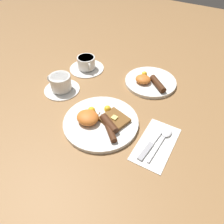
# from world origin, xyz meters

# --- Properties ---
(ground_plane) EXTENTS (3.00, 3.00, 0.00)m
(ground_plane) POSITION_xyz_m (0.00, 0.00, 0.00)
(ground_plane) COLOR olive
(breakfast_plate_near) EXTENTS (0.28, 0.28, 0.05)m
(breakfast_plate_near) POSITION_xyz_m (-0.00, -0.00, 0.01)
(breakfast_plate_near) COLOR white
(breakfast_plate_near) RESTS_ON ground_plane
(breakfast_plate_far) EXTENTS (0.23, 0.23, 0.05)m
(breakfast_plate_far) POSITION_xyz_m (0.06, 0.32, 0.01)
(breakfast_plate_far) COLOR white
(breakfast_plate_far) RESTS_ON ground_plane
(teacup_near) EXTENTS (0.16, 0.16, 0.07)m
(teacup_near) POSITION_xyz_m (-0.26, 0.08, 0.03)
(teacup_near) COLOR white
(teacup_near) RESTS_ON ground_plane
(teacup_far) EXTENTS (0.17, 0.17, 0.06)m
(teacup_far) POSITION_xyz_m (-0.26, 0.28, 0.03)
(teacup_far) COLOR white
(teacup_far) RESTS_ON ground_plane
(napkin) EXTENTS (0.12, 0.21, 0.01)m
(napkin) POSITION_xyz_m (0.21, 0.02, 0.00)
(napkin) COLOR white
(napkin) RESTS_ON ground_plane
(knife) EXTENTS (0.03, 0.18, 0.01)m
(knife) POSITION_xyz_m (0.20, 0.00, 0.01)
(knife) COLOR silver
(knife) RESTS_ON napkin
(spoon) EXTENTS (0.04, 0.17, 0.01)m
(spoon) POSITION_xyz_m (0.23, 0.06, 0.01)
(spoon) COLOR silver
(spoon) RESTS_ON napkin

